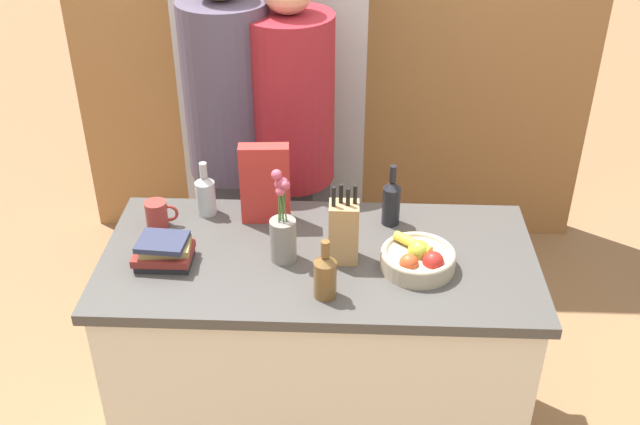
# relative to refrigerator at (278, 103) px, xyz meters

# --- Properties ---
(kitchen_island) EXTENTS (1.53, 0.73, 0.89)m
(kitchen_island) POSITION_rel_refrigerator_xyz_m (0.25, -1.22, -0.48)
(kitchen_island) COLOR silver
(kitchen_island) RESTS_ON ground_plane
(back_wall_wood) EXTENTS (2.73, 0.12, 2.60)m
(back_wall_wood) POSITION_rel_refrigerator_xyz_m (0.25, 0.36, 0.37)
(back_wall_wood) COLOR #9E6B3D
(back_wall_wood) RESTS_ON ground_plane
(refrigerator) EXTENTS (0.84, 0.63, 1.86)m
(refrigerator) POSITION_rel_refrigerator_xyz_m (0.00, 0.00, 0.00)
(refrigerator) COLOR #B7B7BC
(refrigerator) RESTS_ON ground_plane
(fruit_bowl) EXTENTS (0.26, 0.26, 0.11)m
(fruit_bowl) POSITION_rel_refrigerator_xyz_m (0.59, -1.29, 0.00)
(fruit_bowl) COLOR tan
(fruit_bowl) RESTS_ON kitchen_island
(knife_block) EXTENTS (0.10, 0.09, 0.30)m
(knife_block) POSITION_rel_refrigerator_xyz_m (0.34, -1.24, 0.08)
(knife_block) COLOR tan
(knife_block) RESTS_ON kitchen_island
(flower_vase) EXTENTS (0.09, 0.09, 0.35)m
(flower_vase) POSITION_rel_refrigerator_xyz_m (0.13, -1.25, 0.08)
(flower_vase) COLOR gray
(flower_vase) RESTS_ON kitchen_island
(cereal_box) EXTENTS (0.19, 0.07, 0.31)m
(cereal_box) POSITION_rel_refrigerator_xyz_m (0.04, -1.00, 0.12)
(cereal_box) COLOR red
(cereal_box) RESTS_ON kitchen_island
(coffee_mug) EXTENTS (0.12, 0.08, 0.10)m
(coffee_mug) POSITION_rel_refrigerator_xyz_m (-0.35, -1.06, 0.01)
(coffee_mug) COLOR #99332D
(coffee_mug) RESTS_ON kitchen_island
(book_stack) EXTENTS (0.20, 0.15, 0.10)m
(book_stack) POSITION_rel_refrigerator_xyz_m (-0.28, -1.29, 0.01)
(book_stack) COLOR #232328
(book_stack) RESTS_ON kitchen_island
(bottle_oil) EXTENTS (0.08, 0.08, 0.22)m
(bottle_oil) POSITION_rel_refrigerator_xyz_m (-0.19, -0.96, 0.05)
(bottle_oil) COLOR #B2BCC1
(bottle_oil) RESTS_ON kitchen_island
(bottle_vinegar) EXTENTS (0.07, 0.07, 0.24)m
(bottle_vinegar) POSITION_rel_refrigerator_xyz_m (0.51, -1.00, 0.06)
(bottle_vinegar) COLOR black
(bottle_vinegar) RESTS_ON kitchen_island
(bottle_wine) EXTENTS (0.07, 0.07, 0.21)m
(bottle_wine) POSITION_rel_refrigerator_xyz_m (0.28, -1.45, 0.04)
(bottle_wine) COLOR brown
(bottle_wine) RESTS_ON kitchen_island
(person_at_sink) EXTENTS (0.36, 0.36, 1.80)m
(person_at_sink) POSITION_rel_refrigerator_xyz_m (-0.15, -0.56, 0.09)
(person_at_sink) COLOR #383842
(person_at_sink) RESTS_ON ground_plane
(person_in_blue) EXTENTS (0.36, 0.36, 1.75)m
(person_in_blue) POSITION_rel_refrigerator_xyz_m (0.11, -0.57, 0.05)
(person_in_blue) COLOR #383842
(person_in_blue) RESTS_ON ground_plane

